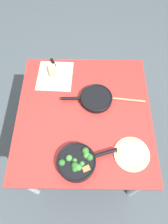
{
  "coord_description": "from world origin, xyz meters",
  "views": [
    {
      "loc": [
        0.68,
        0.01,
        2.01
      ],
      "look_at": [
        0.0,
        0.0,
        0.74
      ],
      "focal_mm": 32.0,
      "sensor_mm": 36.0,
      "label": 1
    }
  ],
  "objects": [
    {
      "name": "dining_table_red",
      "position": [
        0.0,
        0.0,
        0.64
      ],
      "size": [
        1.04,
        0.98,
        0.72
      ],
      "color": "#B72D28",
      "rests_on": "ground_plane"
    },
    {
      "name": "skillet_eggs",
      "position": [
        -0.12,
        0.09,
        0.74
      ],
      "size": [
        0.24,
        0.38,
        0.04
      ],
      "rotation": [
        0.0,
        0.0,
        4.74
      ],
      "color": "black",
      "rests_on": "dining_table_red"
    },
    {
      "name": "wooden_spoon",
      "position": [
        -0.13,
        0.22,
        0.73
      ],
      "size": [
        0.07,
        0.39,
        0.02
      ],
      "rotation": [
        0.0,
        0.0,
        4.6
      ],
      "color": "tan",
      "rests_on": "dining_table_red"
    },
    {
      "name": "parchment_sheet",
      "position": [
        -0.34,
        -0.24,
        0.72
      ],
      "size": [
        0.31,
        0.29,
        0.0
      ],
      "color": "beige",
      "rests_on": "dining_table_red"
    },
    {
      "name": "skillet_broccoli",
      "position": [
        0.36,
        -0.04,
        0.75
      ],
      "size": [
        0.25,
        0.39,
        0.07
      ],
      "rotation": [
        0.0,
        0.0,
        1.88
      ],
      "color": "black",
      "rests_on": "dining_table_red"
    },
    {
      "name": "cheese_block",
      "position": [
        -0.38,
        -0.26,
        0.74
      ],
      "size": [
        0.11,
        0.08,
        0.05
      ],
      "color": "#EFD67A",
      "rests_on": "dining_table_red"
    },
    {
      "name": "grater_knife",
      "position": [
        -0.42,
        -0.24,
        0.73
      ],
      "size": [
        0.27,
        0.15,
        0.02
      ],
      "rotation": [
        0.0,
        0.0,
        0.46
      ],
      "color": "silver",
      "rests_on": "dining_table_red"
    },
    {
      "name": "ground_plane",
      "position": [
        0.0,
        0.0,
        0.0
      ],
      "size": [
        14.0,
        14.0,
        0.0
      ],
      "primitive_type": "plane",
      "color": "#424C51"
    },
    {
      "name": "dinner_plate_stack",
      "position": [
        0.3,
        0.32,
        0.73
      ],
      "size": [
        0.24,
        0.24,
        0.03
      ],
      "color": "white",
      "rests_on": "dining_table_red"
    }
  ]
}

